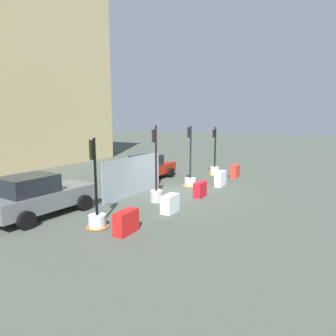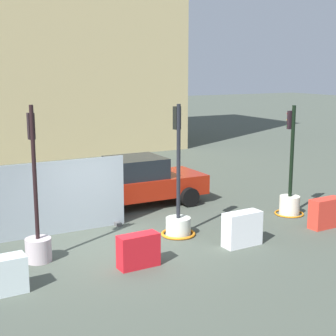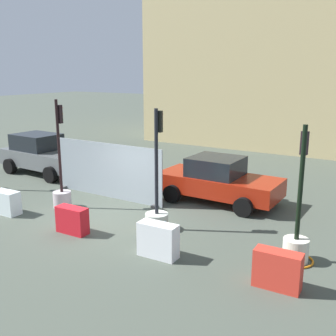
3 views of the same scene
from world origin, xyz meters
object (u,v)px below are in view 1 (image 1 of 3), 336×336
traffic_light_2 (190,177)px  construction_barrier_3 (220,179)px  traffic_light_3 (215,167)px  car_red_compact (147,168)px  traffic_light_0 (97,214)px  construction_barrier_2 (200,189)px  car_grey_saloon (39,196)px  construction_barrier_1 (170,204)px  traffic_light_1 (156,188)px  construction_barrier_4 (235,171)px  construction_barrier_0 (126,222)px

traffic_light_2 → construction_barrier_3: 1.84m
traffic_light_3 → car_red_compact: traffic_light_3 is taller
traffic_light_2 → car_red_compact: size_ratio=0.82×
traffic_light_0 → construction_barrier_3: (9.02, -1.43, -0.07)m
traffic_light_2 → construction_barrier_2: bearing=-141.5°
construction_barrier_2 → car_grey_saloon: size_ratio=0.21×
construction_barrier_1 → traffic_light_2: bearing=16.8°
traffic_light_1 → traffic_light_2: size_ratio=1.03×
construction_barrier_1 → construction_barrier_4: size_ratio=0.95×
car_red_compact → construction_barrier_0: bearing=-150.1°
traffic_light_0 → car_grey_saloon: traffic_light_0 is taller
traffic_light_1 → traffic_light_0: bearing=-179.8°
construction_barrier_2 → construction_barrier_4: size_ratio=0.95×
traffic_light_2 → construction_barrier_0: bearing=-170.0°
traffic_light_0 → construction_barrier_0: size_ratio=3.19×
traffic_light_3 → car_grey_saloon: size_ratio=0.75×
traffic_light_2 → traffic_light_1: bearing=-178.9°
traffic_light_3 → construction_barrier_0: traffic_light_3 is taller
traffic_light_1 → construction_barrier_1: bearing=-127.7°
traffic_light_1 → car_grey_saloon: 5.27m
construction_barrier_1 → construction_barrier_3: 6.01m
traffic_light_0 → traffic_light_2: traffic_light_2 is taller
construction_barrier_2 → construction_barrier_3: bearing=0.4°
traffic_light_2 → construction_barrier_0: 8.01m
construction_barrier_4 → car_red_compact: 6.06m
construction_barrier_0 → construction_barrier_2: construction_barrier_0 is taller
construction_barrier_3 → car_grey_saloon: 10.26m
construction_barrier_1 → car_red_compact: car_red_compact is taller
car_red_compact → car_grey_saloon: (-8.58, -0.43, 0.09)m
traffic_light_0 → construction_barrier_1: size_ratio=3.46×
traffic_light_1 → traffic_light_2: traffic_light_1 is taller
construction_barrier_3 → construction_barrier_1: bearing=179.9°
traffic_light_0 → car_red_compact: 9.08m
traffic_light_1 → traffic_light_3: size_ratio=1.09×
construction_barrier_1 → car_grey_saloon: car_grey_saloon is taller
traffic_light_1 → traffic_light_3: 7.94m
traffic_light_0 → construction_barrier_0: 1.31m
construction_barrier_3 → traffic_light_3: bearing=27.9°
construction_barrier_0 → car_grey_saloon: size_ratio=0.23×
car_grey_saloon → traffic_light_0: bearing=-86.3°
car_red_compact → car_grey_saloon: 8.60m
car_red_compact → traffic_light_0: bearing=-157.5°
construction_barrier_3 → car_grey_saloon: bearing=154.1°
traffic_light_3 → construction_barrier_4: size_ratio=3.31×
construction_barrier_4 → car_red_compact: (-3.66, 4.82, 0.36)m
traffic_light_1 → construction_barrier_4: size_ratio=3.60×
traffic_light_2 → construction_barrier_3: size_ratio=3.44×
traffic_light_0 → construction_barrier_2: (6.05, -1.46, -0.12)m
car_grey_saloon → construction_barrier_4: bearing=-19.7°
construction_barrier_0 → car_red_compact: bearing=29.9°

